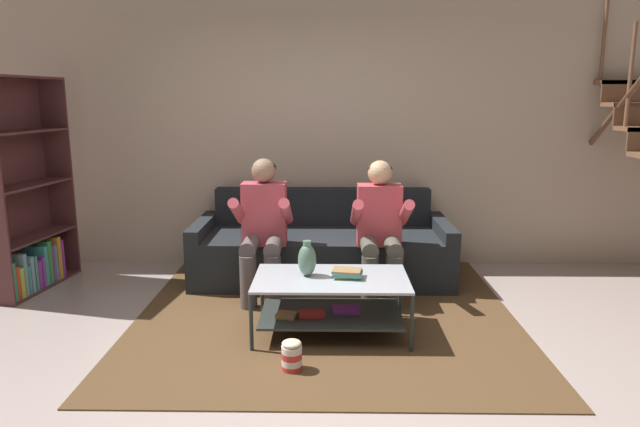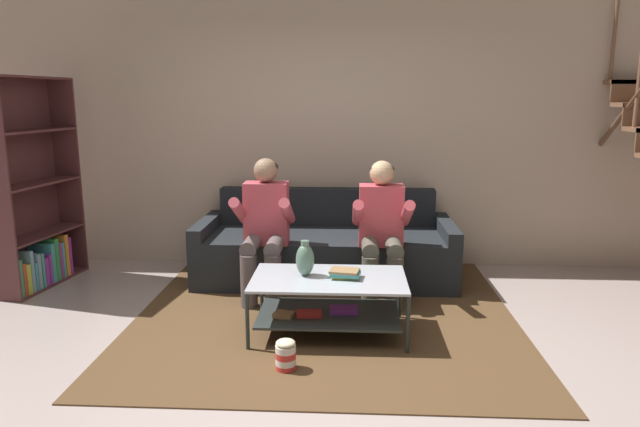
{
  "view_description": "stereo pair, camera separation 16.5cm",
  "coord_description": "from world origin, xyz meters",
  "views": [
    {
      "loc": [
        0.19,
        -3.43,
        1.73
      ],
      "look_at": [
        0.12,
        1.02,
        0.82
      ],
      "focal_mm": 32.0,
      "sensor_mm": 36.0,
      "label": 1
    },
    {
      "loc": [
        0.36,
        -3.42,
        1.73
      ],
      "look_at": [
        0.12,
        1.02,
        0.82
      ],
      "focal_mm": 32.0,
      "sensor_mm": 36.0,
      "label": 2
    }
  ],
  "objects": [
    {
      "name": "person_seated_right",
      "position": [
        0.63,
        1.32,
        0.66
      ],
      "size": [
        0.5,
        0.58,
        1.2
      ],
      "color": "#504B3F",
      "rests_on": "ground"
    },
    {
      "name": "couch",
      "position": [
        0.13,
        1.88,
        0.28
      ],
      "size": [
        2.41,
        0.97,
        0.83
      ],
      "color": "black",
      "rests_on": "ground"
    },
    {
      "name": "vase",
      "position": [
        0.03,
        0.59,
        0.56
      ],
      "size": [
        0.14,
        0.14,
        0.27
      ],
      "color": "slate",
      "rests_on": "coffee_table"
    },
    {
      "name": "coffee_table",
      "position": [
        0.2,
        0.55,
        0.29
      ],
      "size": [
        1.13,
        0.67,
        0.43
      ],
      "color": "#AFB8C1",
      "rests_on": "ground"
    },
    {
      "name": "popcorn_tub",
      "position": [
        -0.04,
        -0.05,
        0.11
      ],
      "size": [
        0.13,
        0.13,
        0.21
      ],
      "color": "red",
      "rests_on": "ground"
    },
    {
      "name": "ground",
      "position": [
        0.0,
        0.0,
        0.0
      ],
      "size": [
        16.8,
        16.8,
        0.0
      ],
      "primitive_type": "plane",
      "color": "#AC9A93"
    },
    {
      "name": "back_partition",
      "position": [
        0.0,
        2.46,
        1.45
      ],
      "size": [
        8.4,
        0.12,
        2.9
      ],
      "primitive_type": "cube",
      "color": "#C2AA93",
      "rests_on": "ground"
    },
    {
      "name": "bookshelf",
      "position": [
        -2.55,
        1.55,
        0.69
      ],
      "size": [
        0.42,
        1.03,
        1.91
      ],
      "color": "#532B2C",
      "rests_on": "ground"
    },
    {
      "name": "person_seated_left",
      "position": [
        -0.37,
        1.32,
        0.67
      ],
      "size": [
        0.5,
        0.58,
        1.21
      ],
      "color": "#584C4C",
      "rests_on": "ground"
    },
    {
      "name": "book_stack",
      "position": [
        0.33,
        0.55,
        0.47
      ],
      "size": [
        0.23,
        0.18,
        0.06
      ],
      "color": "gold",
      "rests_on": "coffee_table"
    },
    {
      "name": "area_rug",
      "position": [
        0.17,
        1.1,
        0.01
      ],
      "size": [
        3.0,
        3.28,
        0.01
      ],
      "color": "brown",
      "rests_on": "ground"
    }
  ]
}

